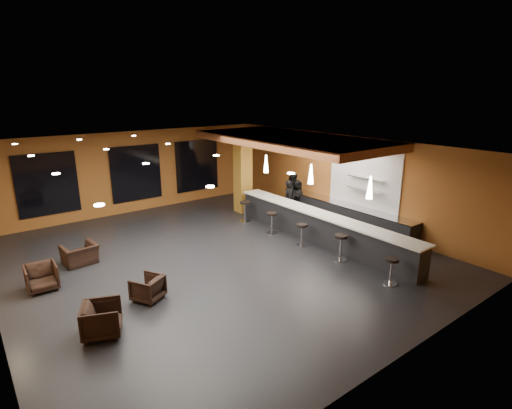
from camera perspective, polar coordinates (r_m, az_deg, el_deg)
floor at (r=13.02m, az=-5.72°, el=-7.70°), size 12.00×13.00×0.10m
ceiling at (r=12.03m, az=-6.20°, el=8.19°), size 12.00×13.00×0.10m
wall_back at (r=18.17m, az=-16.89°, el=4.52°), size 12.00×0.10×3.50m
wall_front at (r=7.95m, az=20.14°, el=-10.60°), size 12.00×0.10×3.50m
wall_right at (r=16.28m, az=12.52°, el=3.54°), size 0.10×13.00×3.50m
wood_soffit at (r=15.23m, az=4.90°, el=9.17°), size 3.60×8.00×0.28m
window_left at (r=17.20m, az=-27.65°, el=2.56°), size 2.20×0.06×2.40m
window_center at (r=18.08m, az=-16.75°, el=4.31°), size 2.20×0.06×2.40m
window_right at (r=19.31m, az=-8.41°, el=5.54°), size 2.20×0.06×2.40m
tile_backsplash at (r=15.55m, az=15.16°, el=3.72°), size 0.06×3.20×2.40m
bar_counter at (r=14.25m, az=8.99°, el=-3.31°), size 0.60×8.00×1.00m
bar_top at (r=14.08m, az=9.08°, el=-1.29°), size 0.78×8.10×0.05m
prep_counter at (r=16.01m, az=12.66°, el=-1.58°), size 0.70×6.00×0.86m
prep_top at (r=15.88m, az=12.76°, el=-0.01°), size 0.72×6.00×0.03m
wall_shelf_lower at (r=15.41m, az=15.31°, el=2.07°), size 0.30×1.50×0.03m
wall_shelf_upper at (r=15.31m, az=15.44°, el=3.71°), size 0.30×1.50×0.03m
column at (r=17.28m, az=-1.90°, el=4.63°), size 0.60×0.60×3.50m
pendant_0 at (r=12.50m, az=15.97°, el=2.36°), size 0.20×0.20×0.70m
pendant_1 at (r=14.09m, az=7.85°, el=4.34°), size 0.20×0.20×0.70m
pendant_2 at (r=15.91m, az=1.45°, el=5.84°), size 0.20×0.20×0.70m
staff_a at (r=16.53m, az=4.79°, el=0.70°), size 0.63×0.45×1.62m
staff_b at (r=17.14m, az=5.36°, el=1.54°), size 1.05×0.94×1.79m
staff_c at (r=17.19m, az=5.85°, el=1.08°), size 0.78×0.55×1.50m
armchair_a at (r=9.65m, az=-21.15°, el=-15.03°), size 1.06×1.05×0.74m
armchair_b at (r=10.75m, az=-15.21°, el=-11.44°), size 0.94×0.95×0.64m
armchair_c at (r=12.27m, az=-28.29°, el=-9.14°), size 0.79×0.82×0.72m
armchair_d at (r=13.49m, az=-23.86°, el=-6.53°), size 1.04×0.93×0.63m
bar_stool_0 at (r=11.66m, az=18.78°, el=-8.54°), size 0.39×0.39×0.77m
bar_stool_1 at (r=12.79m, az=12.02°, el=-5.56°), size 0.43×0.43×0.85m
bar_stool_2 at (r=13.77m, az=6.56°, el=-3.91°), size 0.40×0.40×0.78m
bar_stool_3 at (r=14.82m, az=2.29°, el=-2.26°), size 0.41×0.41×0.81m
bar_stool_4 at (r=16.14m, az=-1.58°, el=-0.61°), size 0.43×0.43×0.85m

